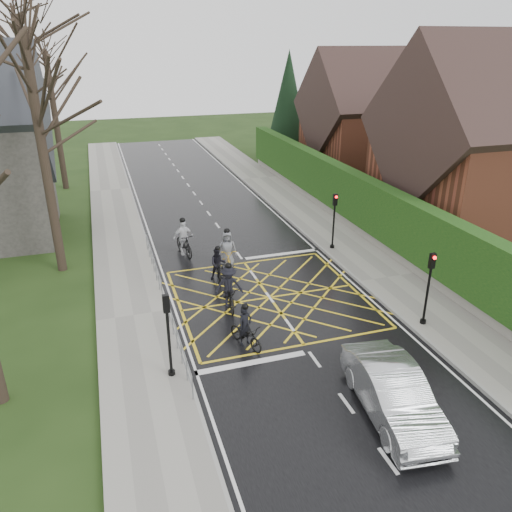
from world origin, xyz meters
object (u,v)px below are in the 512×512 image
cyclist_front (184,241)px  cyclist_lead (228,254)px  cyclist_back (218,267)px  cyclist_rear (246,332)px  cyclist_mid (229,291)px  car (393,393)px

cyclist_front → cyclist_lead: bearing=-64.0°
cyclist_back → cyclist_front: cyclist_front is taller
cyclist_rear → cyclist_mid: cyclist_mid is taller
cyclist_back → car: 11.25m
cyclist_rear → cyclist_front: cyclist_front is taller
cyclist_rear → cyclist_front: (-0.67, 9.40, 0.20)m
cyclist_mid → cyclist_rear: bearing=-88.4°
cyclist_back → car: cyclist_back is taller
cyclist_mid → car: cyclist_mid is taller
cyclist_front → car: bearing=-87.1°
cyclist_rear → cyclist_back: cyclist_rear is taller
cyclist_mid → cyclist_back: bearing=90.9°
cyclist_back → cyclist_mid: bearing=-86.4°
cyclist_front → cyclist_lead: size_ratio=0.96×
cyclist_back → cyclist_mid: cyclist_mid is taller
cyclist_rear → cyclist_front: size_ratio=0.88×
car → cyclist_lead: bearing=106.4°
car → cyclist_mid: bearing=117.2°
cyclist_back → cyclist_mid: 2.78m
cyclist_rear → cyclist_lead: (1.15, 7.08, 0.16)m
cyclist_back → cyclist_mid: size_ratio=0.81×
cyclist_back → cyclist_lead: 1.42m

